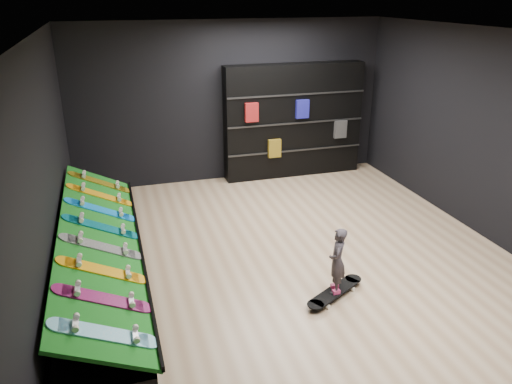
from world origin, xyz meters
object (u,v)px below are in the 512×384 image
object	(u,v)px
back_shelving	(293,121)
floor_skateboard	(335,294)
display_rack	(101,272)
child	(336,273)

from	to	relation	value
back_shelving	floor_skateboard	bearing A→B (deg)	-103.84
display_rack	child	bearing A→B (deg)	-19.76
back_shelving	floor_skateboard	world-z (taller)	back_shelving
display_rack	floor_skateboard	distance (m)	2.88
back_shelving	floor_skateboard	distance (m)	4.54
back_shelving	child	size ratio (longest dim) A/B	5.53
child	display_rack	bearing A→B (deg)	-80.87
floor_skateboard	child	distance (m)	0.29
display_rack	back_shelving	bearing A→B (deg)	41.46
floor_skateboard	display_rack	bearing A→B (deg)	130.90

